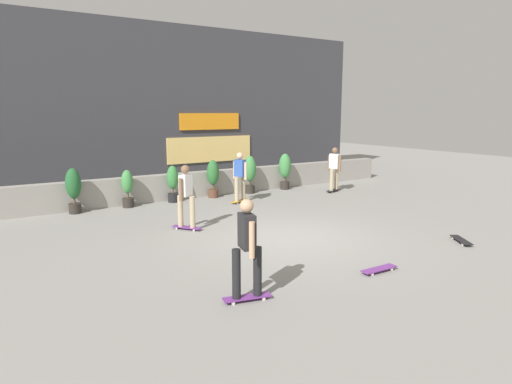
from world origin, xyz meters
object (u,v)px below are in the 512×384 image
object	(u,v)px
skateboard_aside	(461,240)
skater_far_left	(334,167)
skater_far_right	(240,175)
skater_by_wall_left	(186,194)
skateboard_near_camera	(379,269)
potted_plant_2	(173,182)
potted_plant_1	(128,187)
potted_plant_0	(74,188)
potted_plant_5	(285,169)
potted_plant_4	(250,172)
potted_plant_3	(213,177)
skater_foreground	(247,245)

from	to	relation	value
skateboard_aside	skater_far_left	bearing A→B (deg)	73.31
skater_far_right	skater_by_wall_left	xyz separation A→B (m)	(-2.92, -2.25, 0.00)
skater_far_left	skater_by_wall_left	size ratio (longest dim) A/B	1.00
skater_by_wall_left	skateboard_near_camera	xyz separation A→B (m)	(1.87, -4.84, -0.88)
potted_plant_2	skateboard_near_camera	xyz separation A→B (m)	(0.82, -8.38, -0.61)
skater_far_left	skater_far_right	xyz separation A→B (m)	(-4.04, 0.17, 0.00)
potted_plant_1	skateboard_aside	world-z (taller)	potted_plant_1
potted_plant_0	skater_by_wall_left	distance (m)	4.11
potted_plant_0	potted_plant_5	distance (m)	7.81
potted_plant_4	skater_far_right	size ratio (longest dim) A/B	0.83
potted_plant_3	skater_by_wall_left	world-z (taller)	skater_by_wall_left
potted_plant_1	potted_plant_3	world-z (taller)	potted_plant_3
potted_plant_3	skater_far_right	distance (m)	1.35
skater_foreground	skater_far_right	distance (m)	7.87
potted_plant_5	skater_far_right	xyz separation A→B (m)	(-2.80, -1.29, 0.14)
potted_plant_5	skater_foreground	bearing A→B (deg)	-129.33
potted_plant_0	skateboard_aside	bearing A→B (deg)	-48.69
potted_plant_1	potted_plant_5	xyz separation A→B (m)	(6.20, 0.00, 0.16)
potted_plant_1	skater_foreground	world-z (taller)	skater_foreground
potted_plant_3	potted_plant_4	distance (m)	1.53
potted_plant_5	skater_foreground	distance (m)	10.53
potted_plant_3	skateboard_near_camera	xyz separation A→B (m)	(-0.70, -8.38, -0.69)
potted_plant_0	potted_plant_2	xyz separation A→B (m)	(3.15, 0.00, -0.11)
skater_foreground	skateboard_near_camera	xyz separation A→B (m)	(2.82, -0.23, -0.88)
skater_far_right	skater_far_left	bearing A→B (deg)	-2.42
skater_foreground	skateboard_near_camera	bearing A→B (deg)	-4.75
potted_plant_4	skater_foreground	size ratio (longest dim) A/B	0.83
potted_plant_0	skateboard_aside	xyz separation A→B (m)	(7.08, -8.06, -0.72)
skater_foreground	skater_far_right	size ratio (longest dim) A/B	1.00
potted_plant_4	skater_far_left	world-z (taller)	skater_far_left
potted_plant_2	skateboard_aside	size ratio (longest dim) A/B	1.59
potted_plant_0	skater_far_left	world-z (taller)	skater_far_left
potted_plant_2	potted_plant_4	distance (m)	3.05
potted_plant_3	potted_plant_0	bearing A→B (deg)	180.00
potted_plant_5	skater_far_right	bearing A→B (deg)	-155.18
potted_plant_1	potted_plant_5	world-z (taller)	potted_plant_5
potted_plant_0	skater_foreground	distance (m)	8.22
skater_far_left	skater_by_wall_left	world-z (taller)	same
potted_plant_5	skateboard_aside	xyz separation A→B (m)	(-0.73, -8.06, -0.74)
skateboard_near_camera	skateboard_aside	distance (m)	3.13
skater_foreground	skater_by_wall_left	xyz separation A→B (m)	(0.95, 4.60, 0.00)
skater_foreground	skateboard_near_camera	world-z (taller)	skater_foreground
potted_plant_2	skateboard_aside	distance (m)	8.99
potted_plant_1	potted_plant_5	distance (m)	6.20
potted_plant_3	skater_far_left	world-z (taller)	skater_far_left
potted_plant_5	skater_foreground	size ratio (longest dim) A/B	0.83
potted_plant_0	potted_plant_3	size ratio (longest dim) A/B	1.03
potted_plant_0	skateboard_near_camera	world-z (taller)	potted_plant_0
skater_foreground	skateboard_aside	world-z (taller)	skater_foreground
potted_plant_4	skater_far_right	xyz separation A→B (m)	(-1.18, -1.29, 0.13)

